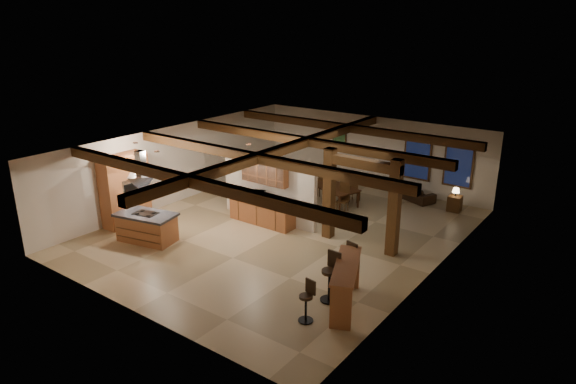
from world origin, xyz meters
name	(u,v)px	position (x,y,z in m)	size (l,w,h in m)	color
ground	(284,231)	(0.00, 0.00, 0.00)	(12.00, 12.00, 0.00)	tan
room_walls	(284,179)	(0.00, 0.00, 1.78)	(12.00, 12.00, 12.00)	silver
ceiling_beams	(284,149)	(0.00, 0.00, 2.76)	(10.00, 12.00, 0.28)	#3C230F
timber_posts	(361,191)	(2.50, 0.50, 1.76)	(2.50, 0.30, 2.90)	#3C230F
partition_wall	(269,190)	(-1.00, 0.50, 1.10)	(3.80, 0.18, 2.20)	silver
pantry_cabinet	(125,190)	(-4.67, -2.60, 1.20)	(0.67, 1.60, 2.40)	#995F31
back_counter	(262,210)	(-1.00, 0.11, 0.48)	(2.50, 0.66, 0.94)	#995F31
upper_display_cabinet	(265,170)	(-1.00, 0.31, 1.85)	(1.80, 0.36, 0.95)	#995F31
range_hood	(143,187)	(-2.97, -3.14, 1.78)	(1.10, 1.10, 1.40)	silver
back_windows	(438,162)	(2.80, 5.93, 1.50)	(2.70, 0.07, 1.70)	#3C230F
framed_art	(339,141)	(-1.50, 5.94, 1.70)	(0.65, 0.05, 0.85)	#3C230F
recessed_cans	(181,146)	(-2.53, -1.93, 2.87)	(3.16, 2.46, 0.03)	silver
kitchen_island	(147,227)	(-2.97, -3.14, 0.46)	(2.03, 1.37, 0.92)	#995F31
dining_table	(333,195)	(-0.07, 3.20, 0.33)	(1.90, 1.06, 0.67)	#402210
sofa	(412,192)	(2.08, 5.50, 0.27)	(1.85, 0.72, 0.54)	black
microwave	(260,194)	(-1.09, 0.11, 1.05)	(0.38, 0.26, 0.21)	#B6B6BA
bar_counter	(346,278)	(3.97, -2.83, 0.76)	(1.36, 2.19, 1.13)	#995F31
side_table	(455,204)	(3.86, 5.14, 0.28)	(0.45, 0.45, 0.56)	#3C230F
table_lamp	(456,190)	(3.86, 5.14, 0.78)	(0.26, 0.26, 0.31)	black
bar_stool_a	(307,301)	(3.57, -3.88, 0.51)	(0.35, 0.37, 1.01)	black
bar_stool_b	(331,276)	(3.52, -2.78, 0.64)	(0.44, 0.44, 1.27)	black
bar_stool_c	(348,265)	(3.52, -1.96, 0.62)	(0.43, 0.45, 1.21)	black
dining_chairs	(333,190)	(-0.07, 3.20, 0.54)	(1.84, 1.84, 1.06)	#3C230F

